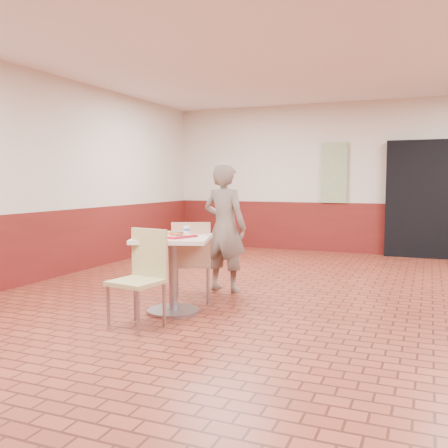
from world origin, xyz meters
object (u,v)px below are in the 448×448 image
at_px(chair_main_front, 142,273).
at_px(chair_main_back, 192,258).
at_px(paper_cup, 187,230).
at_px(long_john_donut, 177,233).
at_px(serving_tray, 173,236).
at_px(ring_donut, 167,232).
at_px(customer, 225,227).
at_px(main_table, 173,262).

bearing_deg(chair_main_front, chair_main_back, 97.24).
relative_size(chair_main_front, paper_cup, 11.04).
height_order(long_john_donut, paper_cup, paper_cup).
xyz_separation_m(long_john_donut, paper_cup, (0.03, 0.17, 0.02)).
relative_size(serving_tray, ring_donut, 4.71).
xyz_separation_m(chair_main_front, serving_tray, (0.04, 0.58, 0.31)).
distance_m(customer, paper_cup, 1.12).
height_order(main_table, chair_main_front, chair_main_front).
relative_size(main_table, paper_cup, 9.56).
height_order(ring_donut, paper_cup, paper_cup).
xyz_separation_m(serving_tray, long_john_donut, (0.10, -0.08, 0.04)).
xyz_separation_m(main_table, serving_tray, (0.00, -0.00, 0.29)).
relative_size(main_table, customer, 0.50).
height_order(chair_main_front, paper_cup, chair_main_front).
distance_m(long_john_donut, paper_cup, 0.17).
bearing_deg(long_john_donut, chair_main_back, 99.90).
distance_m(chair_main_back, serving_tray, 0.55).
xyz_separation_m(chair_main_back, paper_cup, (0.12, -0.37, 0.37)).
height_order(chair_main_back, customer, customer).
distance_m(chair_main_back, customer, 0.82).
height_order(chair_main_front, ring_donut, chair_main_front).
bearing_deg(long_john_donut, serving_tray, 141.02).
distance_m(customer, ring_donut, 1.19).
distance_m(serving_tray, ring_donut, 0.10).
distance_m(chair_main_front, long_john_donut, 0.62).
bearing_deg(paper_cup, long_john_donut, -99.77).
height_order(serving_tray, long_john_donut, long_john_donut).
bearing_deg(customer, ring_donut, 88.95).
bearing_deg(serving_tray, chair_main_front, -93.74).
xyz_separation_m(ring_donut, long_john_donut, (0.19, -0.12, 0.01)).
xyz_separation_m(main_table, long_john_donut, (0.10, -0.08, 0.32)).
height_order(chair_main_back, serving_tray, chair_main_back).
xyz_separation_m(main_table, chair_main_front, (-0.04, -0.58, -0.02)).
bearing_deg(long_john_donut, paper_cup, 80.23).
relative_size(serving_tray, paper_cup, 4.99).
height_order(main_table, long_john_donut, long_john_donut).
height_order(chair_main_back, paper_cup, chair_main_back).
distance_m(main_table, customer, 1.25).
distance_m(serving_tray, paper_cup, 0.17).
xyz_separation_m(customer, long_john_donut, (-0.02, -1.29, 0.05)).
distance_m(chair_main_back, paper_cup, 0.53).
distance_m(main_table, ring_donut, 0.33).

